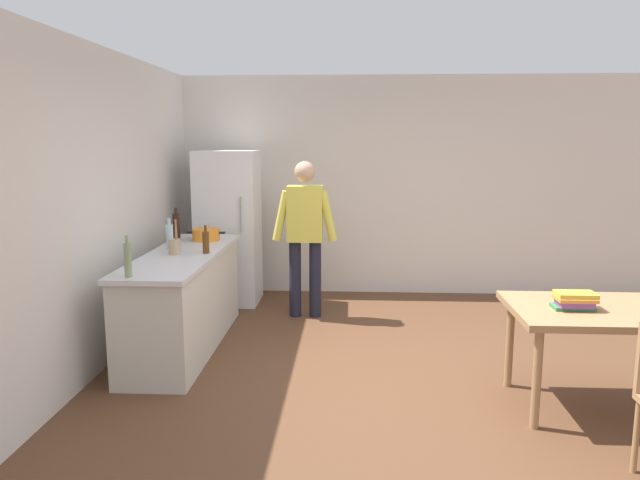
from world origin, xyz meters
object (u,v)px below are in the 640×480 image
(dining_table, at_px, (610,318))
(book_stack, at_px, (575,301))
(bottle_beer_brown, at_px, (206,242))
(person, at_px, (305,229))
(cooking_pot, at_px, (206,235))
(bottle_vinegar_tall, at_px, (128,259))
(bottle_wine_dark, at_px, (176,227))
(utensil_jar, at_px, (175,246))
(bottle_water_clear, at_px, (170,237))
(refrigerator, at_px, (229,228))

(dining_table, height_order, book_stack, book_stack)
(bottle_beer_brown, bearing_deg, person, 51.93)
(cooking_pot, height_order, bottle_vinegar_tall, bottle_vinegar_tall)
(dining_table, bearing_deg, person, 137.59)
(cooking_pot, height_order, bottle_wine_dark, bottle_wine_dark)
(bottle_beer_brown, relative_size, book_stack, 0.89)
(person, bearing_deg, utensil_jar, -134.56)
(bottle_vinegar_tall, height_order, bottle_water_clear, bottle_vinegar_tall)
(utensil_jar, distance_m, bottle_wine_dark, 0.76)
(refrigerator, height_order, cooking_pot, refrigerator)
(bottle_water_clear, bearing_deg, cooking_pot, 69.04)
(utensil_jar, distance_m, bottle_water_clear, 0.25)
(cooking_pot, relative_size, bottle_wine_dark, 1.18)
(bottle_vinegar_tall, distance_m, bottle_beer_brown, 1.04)
(refrigerator, xyz_separation_m, cooking_pot, (-0.05, -0.90, 0.06))
(person, height_order, cooking_pot, person)
(refrigerator, bearing_deg, book_stack, -42.27)
(cooking_pot, relative_size, bottle_water_clear, 1.33)
(bottle_vinegar_tall, xyz_separation_m, book_stack, (3.25, -0.17, -0.23))
(person, relative_size, bottle_wine_dark, 5.00)
(refrigerator, height_order, bottle_water_clear, refrigerator)
(refrigerator, bearing_deg, bottle_vinegar_tall, -95.07)
(cooking_pot, bearing_deg, bottle_wine_dark, -172.99)
(person, distance_m, bottle_beer_brown, 1.34)
(bottle_water_clear, height_order, bottle_wine_dark, bottle_wine_dark)
(bottle_vinegar_tall, relative_size, book_stack, 1.09)
(bottle_beer_brown, bearing_deg, bottle_water_clear, 157.85)
(bottle_beer_brown, xyz_separation_m, bottle_water_clear, (-0.38, 0.16, 0.02))
(dining_table, distance_m, book_stack, 0.31)
(person, distance_m, bottle_vinegar_tall, 2.34)
(refrigerator, distance_m, dining_table, 4.27)
(cooking_pot, distance_m, bottle_water_clear, 0.59)
(refrigerator, xyz_separation_m, bottle_vinegar_tall, (-0.23, -2.58, 0.14))
(cooking_pot, xyz_separation_m, bottle_wine_dark, (-0.30, -0.04, 0.09))
(cooking_pot, bearing_deg, refrigerator, 87.03)
(bottle_wine_dark, bearing_deg, dining_table, -25.81)
(bottle_wine_dark, bearing_deg, utensil_jar, -74.82)
(utensil_jar, bearing_deg, bottle_water_clear, 117.24)
(utensil_jar, distance_m, book_stack, 3.35)
(cooking_pot, relative_size, utensil_jar, 1.25)
(bottle_water_clear, xyz_separation_m, book_stack, (3.28, -1.30, -0.22))
(bottle_vinegar_tall, distance_m, bottle_water_clear, 1.13)
(refrigerator, distance_m, bottle_beer_brown, 1.61)
(refrigerator, relative_size, cooking_pot, 4.50)
(book_stack, bearing_deg, bottle_wine_dark, 151.74)
(refrigerator, xyz_separation_m, utensil_jar, (-0.15, -1.67, 0.08))
(refrigerator, distance_m, bottle_vinegar_tall, 2.59)
(refrigerator, bearing_deg, person, -30.23)
(bottle_vinegar_tall, xyz_separation_m, bottle_beer_brown, (0.35, 0.97, -0.03))
(utensil_jar, height_order, bottle_vinegar_tall, same)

